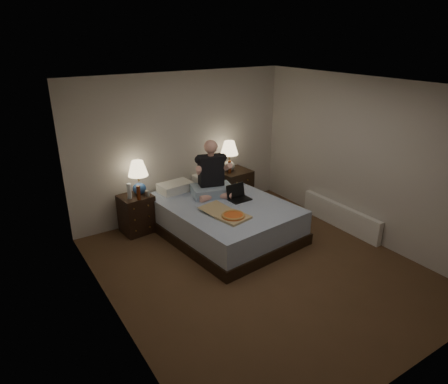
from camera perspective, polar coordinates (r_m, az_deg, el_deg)
floor at (r=5.74m, az=4.96°, el=-10.76°), size 4.00×4.50×0.00m
ceiling at (r=4.87m, az=5.95°, el=14.84°), size 4.00×4.50×0.00m
wall_back at (r=6.98m, az=-6.05°, el=6.54°), size 4.00×0.00×2.50m
wall_front at (r=3.85m, az=26.71°, el=-9.29°), size 4.00×0.00×2.50m
wall_left at (r=4.32m, az=-16.07°, el=-4.23°), size 0.00×4.50×2.50m
wall_right at (r=6.54m, az=19.42°, el=4.33°), size 0.00×4.50×2.50m
bed at (r=6.48m, az=-0.09°, el=-3.77°), size 1.89×2.39×0.56m
nightstand_left at (r=6.70m, az=-12.36°, el=-3.05°), size 0.53×0.49×0.64m
nightstand_right at (r=7.44m, az=1.45°, el=0.44°), size 0.59×0.54×0.72m
lamp_left at (r=6.53m, az=-12.12°, el=2.00°), size 0.37×0.37×0.56m
lamp_right at (r=7.20m, az=0.75°, el=5.11°), size 0.41×0.41×0.56m
water_bottle at (r=6.44m, az=-13.39°, el=0.12°), size 0.07×0.07×0.25m
soda_can at (r=6.49m, az=-10.89°, el=-0.21°), size 0.07×0.07×0.10m
beer_bottle_left at (r=6.37m, az=-12.11°, el=-0.12°), size 0.06×0.06×0.23m
beer_bottle_right at (r=7.15m, az=0.79°, el=3.60°), size 0.06×0.06×0.23m
person at (r=6.50m, az=-1.76°, el=3.36°), size 0.78×0.68×0.93m
laptop at (r=6.42m, az=2.28°, el=-0.16°), size 0.35×0.29×0.24m
pizza_box at (r=5.82m, az=1.33°, el=-3.44°), size 0.55×0.83×0.08m
radiator at (r=7.01m, az=16.27°, el=-3.33°), size 0.10×1.60×0.40m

